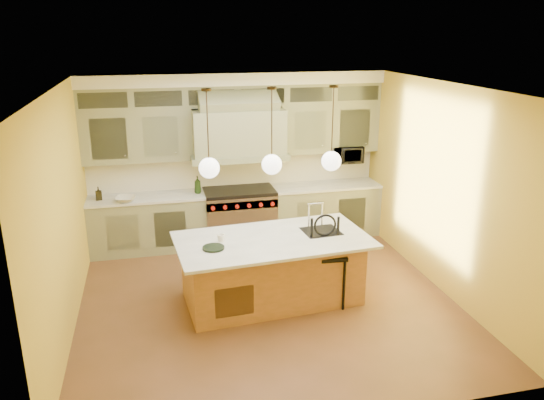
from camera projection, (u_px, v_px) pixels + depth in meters
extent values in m
plane|color=#55381D|center=(267.00, 299.00, 7.33)|extent=(5.00, 5.00, 0.00)
plane|color=white|center=(266.00, 87.00, 6.44)|extent=(5.00, 5.00, 0.00)
plane|color=gold|center=(235.00, 157.00, 9.20)|extent=(5.00, 0.00, 5.00)
plane|color=gold|center=(329.00, 287.00, 4.57)|extent=(5.00, 0.00, 5.00)
plane|color=gold|center=(63.00, 214.00, 6.34)|extent=(0.00, 5.00, 5.00)
plane|color=gold|center=(440.00, 187.00, 7.42)|extent=(0.00, 5.00, 5.00)
cube|color=gray|center=(148.00, 224.00, 8.87)|extent=(1.90, 0.65, 0.90)
cube|color=gray|center=(324.00, 210.00, 9.54)|extent=(1.90, 0.65, 0.90)
cube|color=white|center=(146.00, 197.00, 8.73)|extent=(1.90, 0.68, 0.04)
cube|color=white|center=(325.00, 185.00, 9.40)|extent=(1.90, 0.68, 0.04)
cube|color=silver|center=(236.00, 170.00, 9.25)|extent=(5.00, 0.04, 0.56)
cube|color=gray|center=(137.00, 136.00, 8.54)|extent=(1.75, 0.35, 0.85)
cube|color=gray|center=(328.00, 128.00, 9.24)|extent=(1.75, 0.35, 0.85)
cube|color=gray|center=(238.00, 132.00, 8.72)|extent=(1.50, 0.70, 0.75)
cube|color=gray|center=(238.00, 156.00, 8.84)|extent=(1.60, 0.76, 0.10)
cube|color=#333833|center=(236.00, 95.00, 8.71)|extent=(5.00, 0.35, 0.35)
cube|color=white|center=(235.00, 78.00, 8.60)|extent=(5.00, 0.47, 0.20)
cube|color=silver|center=(240.00, 218.00, 9.18)|extent=(1.20, 0.70, 0.90)
cube|color=black|center=(239.00, 191.00, 9.04)|extent=(1.20, 0.70, 0.06)
cube|color=silver|center=(243.00, 205.00, 8.79)|extent=(1.20, 0.06, 0.14)
cube|color=olive|center=(272.00, 270.00, 7.21)|extent=(2.38, 1.27, 0.88)
cube|color=white|center=(273.00, 240.00, 7.02)|extent=(2.65, 1.54, 0.04)
cube|color=black|center=(321.00, 233.00, 7.27)|extent=(0.53, 0.48, 0.05)
cylinder|color=black|center=(317.00, 287.00, 6.91)|extent=(0.04, 0.04, 0.71)
cylinder|color=black|center=(344.00, 285.00, 6.96)|extent=(0.04, 0.04, 0.71)
cylinder|color=black|center=(310.00, 275.00, 7.25)|extent=(0.04, 0.04, 0.71)
cylinder|color=black|center=(336.00, 273.00, 7.31)|extent=(0.04, 0.04, 0.71)
cube|color=black|center=(328.00, 255.00, 6.99)|extent=(0.46, 0.46, 0.05)
torus|color=black|center=(325.00, 225.00, 7.06)|extent=(0.31, 0.05, 0.31)
imported|color=black|center=(346.00, 154.00, 9.39)|extent=(0.54, 0.37, 0.30)
imported|color=black|center=(198.00, 185.00, 8.84)|extent=(0.12, 0.12, 0.29)
imported|color=black|center=(99.00, 193.00, 8.51)|extent=(0.11, 0.11, 0.21)
imported|color=silver|center=(126.00, 199.00, 8.45)|extent=(0.37, 0.37, 0.08)
imported|color=white|center=(221.00, 238.00, 6.92)|extent=(0.11, 0.11, 0.09)
cylinder|color=#2D2319|center=(206.00, 90.00, 6.29)|extent=(0.12, 0.12, 0.03)
cylinder|color=#2D2319|center=(208.00, 127.00, 6.42)|extent=(0.02, 0.02, 0.93)
sphere|color=white|center=(209.00, 168.00, 6.58)|extent=(0.26, 0.26, 0.26)
cylinder|color=#2D2319|center=(272.00, 88.00, 6.46)|extent=(0.12, 0.12, 0.03)
cylinder|color=#2D2319|center=(272.00, 124.00, 6.60)|extent=(0.02, 0.02, 0.93)
sphere|color=white|center=(272.00, 164.00, 6.76)|extent=(0.26, 0.26, 0.26)
cylinder|color=#2D2319|center=(334.00, 86.00, 6.63)|extent=(0.12, 0.12, 0.03)
cylinder|color=#2D2319|center=(333.00, 122.00, 6.77)|extent=(0.02, 0.02, 0.93)
sphere|color=white|center=(331.00, 161.00, 6.93)|extent=(0.26, 0.26, 0.26)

